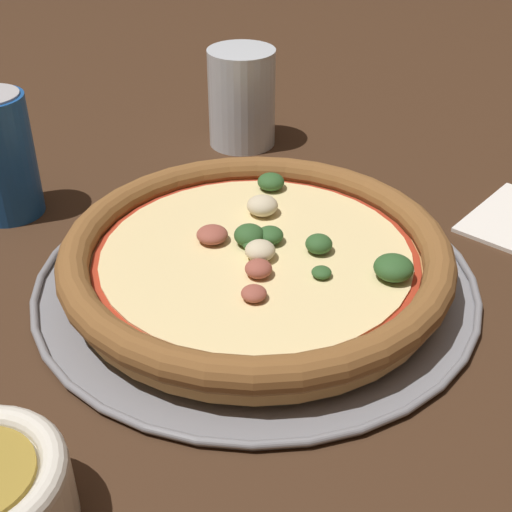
# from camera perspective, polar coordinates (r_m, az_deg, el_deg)

# --- Properties ---
(ground_plane) EXTENTS (3.00, 3.00, 0.00)m
(ground_plane) POSITION_cam_1_polar(r_m,az_deg,el_deg) (0.62, 0.00, -2.23)
(ground_plane) COLOR #3D2616
(pizza_tray) EXTENTS (0.38, 0.38, 0.01)m
(pizza_tray) POSITION_cam_1_polar(r_m,az_deg,el_deg) (0.61, 0.00, -1.90)
(pizza_tray) COLOR gray
(pizza_tray) RESTS_ON ground_plane
(pizza) EXTENTS (0.33, 0.33, 0.04)m
(pizza) POSITION_cam_1_polar(r_m,az_deg,el_deg) (0.60, 0.04, -0.04)
(pizza) COLOR tan
(pizza) RESTS_ON pizza_tray
(drinking_cup) EXTENTS (0.08, 0.08, 0.11)m
(drinking_cup) POSITION_cam_1_polar(r_m,az_deg,el_deg) (0.85, -1.15, 12.54)
(drinking_cup) COLOR silver
(drinking_cup) RESTS_ON ground_plane
(beverage_can) EXTENTS (0.07, 0.07, 0.12)m
(beverage_can) POSITION_cam_1_polar(r_m,az_deg,el_deg) (0.73, -19.79, 7.53)
(beverage_can) COLOR #194C99
(beverage_can) RESTS_ON ground_plane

